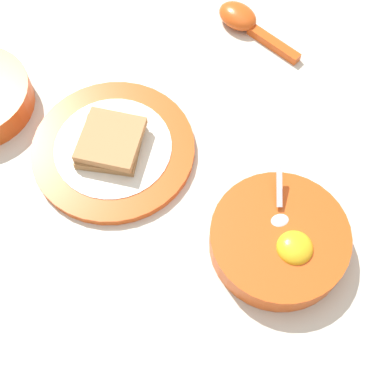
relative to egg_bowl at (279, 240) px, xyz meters
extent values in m
plane|color=beige|center=(0.15, -0.20, -0.02)|extent=(3.00, 3.00, 0.00)
cylinder|color=#DB5119|center=(0.00, 0.00, 0.00)|extent=(0.17, 0.17, 0.04)
cylinder|color=white|center=(0.00, 0.00, 0.00)|extent=(0.15, 0.15, 0.02)
ellipsoid|color=yellow|center=(-0.01, 0.02, 0.02)|extent=(0.04, 0.04, 0.02)
cylinder|color=black|center=(0.01, 0.01, 0.01)|extent=(0.05, 0.05, 0.00)
ellipsoid|color=silver|center=(-0.01, -0.02, 0.02)|extent=(0.03, 0.02, 0.01)
cube|color=silver|center=(-0.02, -0.06, 0.03)|extent=(0.02, 0.05, 0.03)
cylinder|color=#DB5119|center=(0.17, -0.20, -0.01)|extent=(0.23, 0.23, 0.01)
cylinder|color=white|center=(0.17, -0.20, -0.01)|extent=(0.16, 0.16, 0.00)
cube|color=#9E7042|center=(0.17, -0.20, 0.00)|extent=(0.11, 0.11, 0.01)
cube|color=tan|center=(0.17, -0.20, 0.01)|extent=(0.11, 0.11, 0.01)
ellipsoid|color=#DB5119|center=(-0.08, -0.38, -0.01)|extent=(0.07, 0.08, 0.03)
cube|color=#DB5119|center=(-0.12, -0.31, -0.01)|extent=(0.06, 0.09, 0.01)
camera|label=1|loc=(0.18, 0.20, 0.62)|focal=50.00mm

